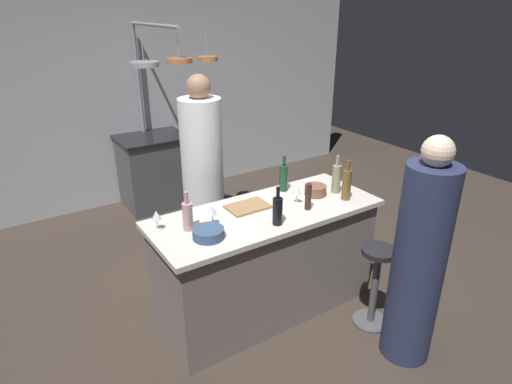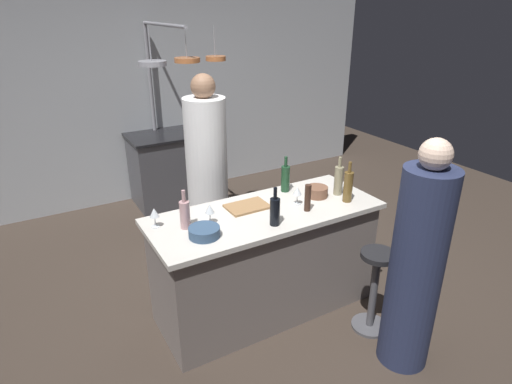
# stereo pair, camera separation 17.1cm
# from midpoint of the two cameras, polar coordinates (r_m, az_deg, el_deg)

# --- Properties ---
(ground_plane) EXTENTS (9.00, 9.00, 0.00)m
(ground_plane) POSITION_cam_midpoint_polar(r_m,az_deg,el_deg) (3.77, -0.05, -14.89)
(ground_plane) COLOR #382D26
(back_wall) EXTENTS (6.40, 0.16, 2.60)m
(back_wall) POSITION_cam_midpoint_polar(r_m,az_deg,el_deg) (5.66, -16.37, 12.00)
(back_wall) COLOR #B2B7BC
(back_wall) RESTS_ON ground_plane
(kitchen_island) EXTENTS (1.80, 0.72, 0.90)m
(kitchen_island) POSITION_cam_midpoint_polar(r_m,az_deg,el_deg) (3.50, -0.06, -9.08)
(kitchen_island) COLOR slate
(kitchen_island) RESTS_ON ground_plane
(stove_range) EXTENTS (0.80, 0.64, 0.89)m
(stove_range) POSITION_cam_midpoint_polar(r_m,az_deg,el_deg) (5.52, -14.10, 2.71)
(stove_range) COLOR #47474C
(stove_range) RESTS_ON ground_plane
(chef) EXTENTS (0.38, 0.38, 1.80)m
(chef) POSITION_cam_midpoint_polar(r_m,az_deg,el_deg) (4.06, -8.17, 1.56)
(chef) COLOR white
(chef) RESTS_ON ground_plane
(bar_stool_right) EXTENTS (0.28, 0.28, 0.68)m
(bar_stool_right) POSITION_cam_midpoint_polar(r_m,az_deg,el_deg) (3.48, 14.07, -11.63)
(bar_stool_right) COLOR #4C4C51
(bar_stool_right) RESTS_ON ground_plane
(guest_right) EXTENTS (0.35, 0.35, 1.64)m
(guest_right) POSITION_cam_midpoint_polar(r_m,az_deg,el_deg) (3.08, 19.15, -8.82)
(guest_right) COLOR #262D4C
(guest_right) RESTS_ON ground_plane
(overhead_pot_rack) EXTENTS (0.88, 1.29, 2.17)m
(overhead_pot_rack) POSITION_cam_midpoint_polar(r_m,az_deg,el_deg) (4.78, -13.64, 14.52)
(overhead_pot_rack) COLOR gray
(overhead_pot_rack) RESTS_ON ground_plane
(cutting_board) EXTENTS (0.32, 0.22, 0.02)m
(cutting_board) POSITION_cam_midpoint_polar(r_m,az_deg,el_deg) (3.33, -2.56, -1.96)
(cutting_board) COLOR #997047
(cutting_board) RESTS_ON kitchen_island
(pepper_mill) EXTENTS (0.05, 0.05, 0.21)m
(pepper_mill) POSITION_cam_midpoint_polar(r_m,az_deg,el_deg) (3.28, 5.42, -0.64)
(pepper_mill) COLOR #382319
(pepper_mill) RESTS_ON kitchen_island
(wine_bottle_rose) EXTENTS (0.07, 0.07, 0.29)m
(wine_bottle_rose) POSITION_cam_midpoint_polar(r_m,az_deg,el_deg) (3.02, -10.62, -3.11)
(wine_bottle_rose) COLOR #B78C8E
(wine_bottle_rose) RESTS_ON kitchen_island
(wine_bottle_amber) EXTENTS (0.07, 0.07, 0.33)m
(wine_bottle_amber) POSITION_cam_midpoint_polar(r_m,az_deg,el_deg) (3.48, 10.50, 1.01)
(wine_bottle_amber) COLOR brown
(wine_bottle_amber) RESTS_ON kitchen_island
(wine_bottle_green) EXTENTS (0.07, 0.07, 0.30)m
(wine_bottle_green) POSITION_cam_midpoint_polar(r_m,az_deg,el_deg) (3.60, 2.31, 1.92)
(wine_bottle_green) COLOR #193D23
(wine_bottle_green) RESTS_ON kitchen_island
(wine_bottle_white) EXTENTS (0.07, 0.07, 0.32)m
(wine_bottle_white) POSITION_cam_midpoint_polar(r_m,az_deg,el_deg) (3.60, 9.22, 1.79)
(wine_bottle_white) COLOR gray
(wine_bottle_white) RESTS_ON kitchen_island
(wine_bottle_dark) EXTENTS (0.07, 0.07, 0.29)m
(wine_bottle_dark) POSITION_cam_midpoint_polar(r_m,az_deg,el_deg) (3.04, 1.26, -2.46)
(wine_bottle_dark) COLOR black
(wine_bottle_dark) RESTS_ON kitchen_island
(wine_glass_near_right_guest) EXTENTS (0.07, 0.07, 0.15)m
(wine_glass_near_right_guest) POSITION_cam_midpoint_polar(r_m,az_deg,el_deg) (3.37, 4.01, 0.14)
(wine_glass_near_right_guest) COLOR silver
(wine_glass_near_right_guest) RESTS_ON kitchen_island
(wine_glass_by_chef) EXTENTS (0.07, 0.07, 0.15)m
(wine_glass_by_chef) POSITION_cam_midpoint_polar(r_m,az_deg,el_deg) (3.07, -7.40, -2.50)
(wine_glass_by_chef) COLOR silver
(wine_glass_by_chef) RESTS_ON kitchen_island
(wine_glass_near_left_guest) EXTENTS (0.07, 0.07, 0.15)m
(wine_glass_near_left_guest) POSITION_cam_midpoint_polar(r_m,az_deg,el_deg) (3.07, -14.57, -3.10)
(wine_glass_near_left_guest) COLOR silver
(wine_glass_near_left_guest) RESTS_ON kitchen_island
(mixing_bowl_blue) EXTENTS (0.21, 0.21, 0.07)m
(mixing_bowl_blue) POSITION_cam_midpoint_polar(r_m,az_deg,el_deg) (2.93, -7.97, -5.44)
(mixing_bowl_blue) COLOR #334C6B
(mixing_bowl_blue) RESTS_ON kitchen_island
(mixing_bowl_wooden) EXTENTS (0.18, 0.18, 0.08)m
(mixing_bowl_wooden) POSITION_cam_midpoint_polar(r_m,az_deg,el_deg) (3.56, 6.48, 0.21)
(mixing_bowl_wooden) COLOR brown
(mixing_bowl_wooden) RESTS_ON kitchen_island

